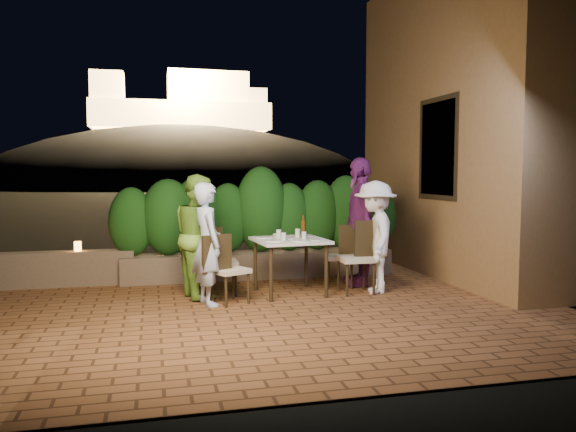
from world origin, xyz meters
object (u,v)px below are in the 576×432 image
object	(u,v)px
diner_purple	(360,221)
diner_white	(375,237)
chair_left_front	(230,269)
bowl	(278,235)
diner_green	(199,236)
diner_blue	(207,244)
parapet_lamp	(78,246)
beer_bottle	(303,227)
chair_right_back	(340,256)
chair_right_front	(356,257)
chair_left_back	(221,261)
dining_table	(290,266)

from	to	relation	value
diner_purple	diner_white	bearing A→B (deg)	12.24
chair_left_front	diner_purple	bearing A→B (deg)	-6.55
chair_left_front	bowl	bearing A→B (deg)	13.61
bowl	diner_green	world-z (taller)	diner_green
diner_green	diner_blue	bearing A→B (deg)	172.45
diner_blue	diner_green	world-z (taller)	diner_green
diner_green	parapet_lamp	distance (m)	2.03
beer_bottle	diner_purple	distance (m)	0.99
chair_right_back	diner_green	world-z (taller)	diner_green
chair_right_front	diner_white	size ratio (longest dim) A/B	0.65
chair_left_back	chair_right_back	bearing A→B (deg)	6.65
diner_white	parapet_lamp	distance (m)	4.27
dining_table	beer_bottle	world-z (taller)	beer_bottle
chair_right_front	diner_green	world-z (taller)	diner_green
dining_table	diner_green	bearing A→B (deg)	173.14
diner_green	diner_white	xyz separation A→B (m)	(2.35, -0.32, -0.05)
diner_purple	chair_right_back	bearing A→B (deg)	-70.07
beer_bottle	bowl	xyz separation A→B (m)	(-0.30, 0.24, -0.14)
dining_table	beer_bottle	bearing A→B (deg)	12.23
chair_right_front	diner_purple	xyz separation A→B (m)	(0.25, 0.51, 0.43)
chair_right_back	parapet_lamp	distance (m)	3.80
beer_bottle	diner_purple	world-z (taller)	diner_purple
chair_right_front	diner_white	world-z (taller)	diner_white
chair_right_back	diner_green	size ratio (longest dim) A/B	0.55
bowl	diner_blue	world-z (taller)	diner_blue
chair_right_front	diner_white	xyz separation A→B (m)	(0.26, -0.02, 0.27)
chair_left_front	parapet_lamp	xyz separation A→B (m)	(-1.99, 1.65, 0.13)
chair_right_front	chair_right_back	world-z (taller)	chair_right_front
beer_bottle	parapet_lamp	xyz separation A→B (m)	(-3.05, 1.25, -0.33)
diner_purple	bowl	bearing A→B (deg)	-75.71
chair_left_front	parapet_lamp	bearing A→B (deg)	114.10
chair_right_front	diner_blue	bearing A→B (deg)	6.46
diner_purple	chair_left_back	bearing A→B (deg)	-74.19
chair_right_front	diner_purple	size ratio (longest dim) A/B	0.53
chair_right_front	diner_green	bearing A→B (deg)	-7.36
diner_white	parapet_lamp	xyz separation A→B (m)	(-4.00, 1.47, -0.19)
chair_left_back	chair_left_front	bearing A→B (deg)	-83.49
dining_table	chair_left_back	size ratio (longest dim) A/B	1.00
chair_left_front	chair_left_back	xyz separation A→B (m)	(-0.04, 0.53, 0.02)
chair_left_front	diner_blue	size ratio (longest dim) A/B	0.58
bowl	chair_right_front	distance (m)	1.11
diner_green	parapet_lamp	size ratio (longest dim) A/B	11.57
diner_green	diner_white	distance (m)	2.37
chair_left_back	diner_purple	size ratio (longest dim) A/B	0.49
chair_right_back	parapet_lamp	xyz separation A→B (m)	(-3.67, 0.98, 0.12)
chair_left_back	chair_right_front	xyz separation A→B (m)	(1.79, -0.33, 0.04)
chair_left_front	chair_right_front	size ratio (longest dim) A/B	0.89
dining_table	beer_bottle	size ratio (longest dim) A/B	2.95
chair_right_front	diner_white	distance (m)	0.38
diner_white	chair_left_back	bearing A→B (deg)	-84.61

